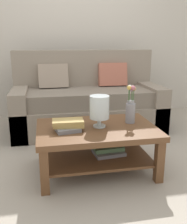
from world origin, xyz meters
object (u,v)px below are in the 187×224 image
object	(u,v)px
coffee_table	(97,139)
flower_pitcher	(131,108)
couch	(87,102)
book_stack_main	(68,125)
glass_hurricane_vase	(99,108)

from	to	relation	value
coffee_table	flower_pitcher	bearing A→B (deg)	10.96
couch	book_stack_main	world-z (taller)	couch
book_stack_main	flower_pitcher	size ratio (longest dim) A/B	0.79
flower_pitcher	couch	bearing A→B (deg)	100.55
glass_hurricane_vase	flower_pitcher	world-z (taller)	flower_pitcher
couch	book_stack_main	size ratio (longest dim) A/B	6.83
couch	flower_pitcher	distance (m)	1.21
coffee_table	flower_pitcher	world-z (taller)	flower_pitcher
flower_pitcher	book_stack_main	bearing A→B (deg)	-170.86
coffee_table	book_stack_main	size ratio (longest dim) A/B	3.73
glass_hurricane_vase	book_stack_main	bearing A→B (deg)	-173.67
coffee_table	glass_hurricane_vase	bearing A→B (deg)	-1.96
coffee_table	couch	bearing A→B (deg)	84.70
book_stack_main	flower_pitcher	world-z (taller)	flower_pitcher
couch	glass_hurricane_vase	xyz separation A→B (m)	(-0.10, -1.24, 0.24)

